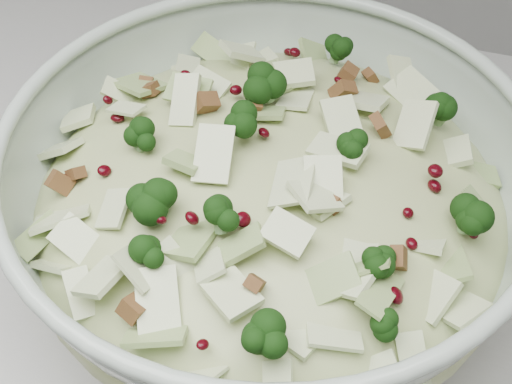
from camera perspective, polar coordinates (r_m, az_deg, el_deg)
mixing_bowl at (r=0.55m, az=1.08°, el=-1.29°), size 0.41×0.41×0.16m
salad at (r=0.53m, az=1.12°, el=0.53°), size 0.45×0.45×0.16m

